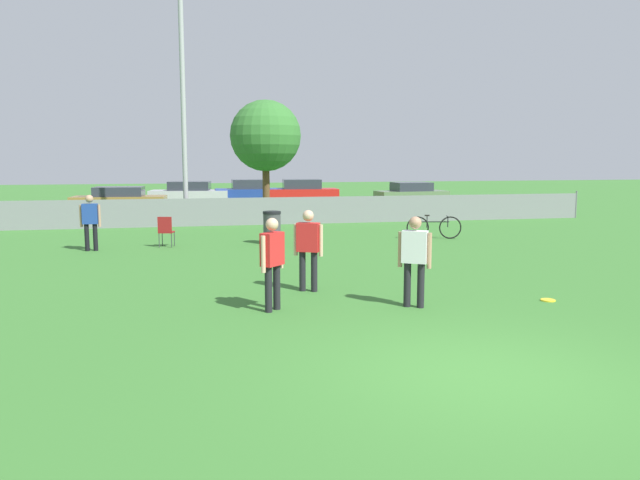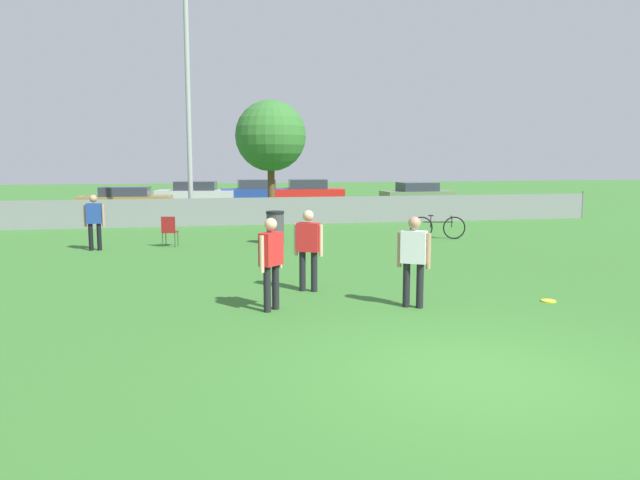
{
  "view_description": "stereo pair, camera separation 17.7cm",
  "coord_description": "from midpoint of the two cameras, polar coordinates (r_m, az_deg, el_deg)",
  "views": [
    {
      "loc": [
        -3.54,
        -6.9,
        2.69
      ],
      "look_at": [
        -0.95,
        5.21,
        1.05
      ],
      "focal_mm": 35.0,
      "sensor_mm": 36.0,
      "label": 1
    },
    {
      "loc": [
        -3.37,
        -6.93,
        2.69
      ],
      "look_at": [
        -0.95,
        5.21,
        1.05
      ],
      "focal_mm": 35.0,
      "sensor_mm": 36.0,
      "label": 2
    }
  ],
  "objects": [
    {
      "name": "parked_car_blue",
      "position": [
        36.0,
        -6.53,
        4.35
      ],
      "size": [
        4.0,
        1.72,
        1.45
      ],
      "rotation": [
        0.0,
        0.0,
        -0.01
      ],
      "color": "black",
      "rests_on": "ground_plane"
    },
    {
      "name": "tree_near_pole",
      "position": [
        28.5,
        -5.18,
        9.44
      ],
      "size": [
        3.19,
        3.19,
        5.26
      ],
      "color": "brown",
      "rests_on": "ground_plane"
    },
    {
      "name": "ground_plane",
      "position": [
        8.18,
        13.96,
        -11.88
      ],
      "size": [
        120.0,
        120.0,
        0.0
      ],
      "primitive_type": "plane",
      "color": "#38722D"
    },
    {
      "name": "player_thrower_red",
      "position": [
        12.52,
        -1.49,
        -0.38
      ],
      "size": [
        0.55,
        0.39,
        1.65
      ],
      "rotation": [
        0.0,
        0.0,
        -0.46
      ],
      "color": "black",
      "rests_on": "ground_plane"
    },
    {
      "name": "parked_car_tan",
      "position": [
        32.35,
        -18.02,
        3.52
      ],
      "size": [
        4.57,
        2.01,
        1.26
      ],
      "rotation": [
        0.0,
        0.0,
        -0.07
      ],
      "color": "black",
      "rests_on": "ground_plane"
    },
    {
      "name": "frisbee_disc",
      "position": [
        12.58,
        19.75,
        -5.19
      ],
      "size": [
        0.28,
        0.28,
        0.03
      ],
      "color": "yellow",
      "rests_on": "ground_plane"
    },
    {
      "name": "player_receiver_white",
      "position": [
        11.29,
        8.2,
        -1.33
      ],
      "size": [
        0.53,
        0.42,
        1.65
      ],
      "rotation": [
        0.0,
        0.0,
        -0.55
      ],
      "color": "black",
      "rests_on": "ground_plane"
    },
    {
      "name": "bicycle_sideline",
      "position": [
        21.06,
        10.15,
        1.16
      ],
      "size": [
        1.81,
        0.5,
        0.8
      ],
      "rotation": [
        0.0,
        0.0,
        -0.19
      ],
      "color": "black",
      "rests_on": "ground_plane"
    },
    {
      "name": "spectator_in_blue",
      "position": [
        19.2,
        -20.52,
        1.85
      ],
      "size": [
        0.58,
        0.23,
        1.63
      ],
      "rotation": [
        0.0,
        0.0,
        3.12
      ],
      "color": "black",
      "rests_on": "ground_plane"
    },
    {
      "name": "trash_bin",
      "position": [
        19.52,
        -4.67,
        1.14
      ],
      "size": [
        0.57,
        0.57,
        1.03
      ],
      "color": "#3F3F44",
      "rests_on": "ground_plane"
    },
    {
      "name": "parked_car_red",
      "position": [
        36.1,
        -1.82,
        4.37
      ],
      "size": [
        4.25,
        2.06,
        1.45
      ],
      "rotation": [
        0.0,
        0.0,
        -0.08
      ],
      "color": "black",
      "rests_on": "ground_plane"
    },
    {
      "name": "player_defender_red",
      "position": [
        10.95,
        -4.84,
        -1.56
      ],
      "size": [
        0.47,
        0.47,
        1.65
      ],
      "rotation": [
        0.0,
        0.0,
        0.81
      ],
      "color": "black",
      "rests_on": "ground_plane"
    },
    {
      "name": "fence_backline",
      "position": [
        25.24,
        -4.15,
        2.67
      ],
      "size": [
        27.13,
        0.07,
        1.21
      ],
      "color": "gray",
      "rests_on": "ground_plane"
    },
    {
      "name": "parked_car_olive",
      "position": [
        35.24,
        8.21,
        4.16
      ],
      "size": [
        4.0,
        1.93,
        1.32
      ],
      "rotation": [
        0.0,
        0.0,
        0.06
      ],
      "color": "black",
      "rests_on": "ground_plane"
    },
    {
      "name": "folding_chair_sideline",
      "position": [
        19.38,
        -14.17,
        0.93
      ],
      "size": [
        0.5,
        0.5,
        0.93
      ],
      "rotation": [
        0.0,
        0.0,
        2.93
      ],
      "color": "#333338",
      "rests_on": "ground_plane"
    },
    {
      "name": "light_pole",
      "position": [
        26.18,
        -12.64,
        13.68
      ],
      "size": [
        0.9,
        0.36,
        9.57
      ],
      "color": "#9E9EA3",
      "rests_on": "ground_plane"
    },
    {
      "name": "parked_car_silver",
      "position": [
        35.84,
        -11.96,
        4.16
      ],
      "size": [
        4.53,
        2.35,
        1.37
      ],
      "rotation": [
        0.0,
        0.0,
        -0.14
      ],
      "color": "black",
      "rests_on": "ground_plane"
    }
  ]
}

